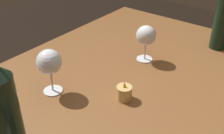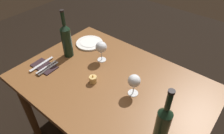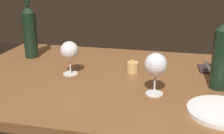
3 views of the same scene
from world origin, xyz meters
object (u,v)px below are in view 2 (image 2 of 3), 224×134
Objects in this scene: votive_candle at (93,80)px; table_knife at (42,64)px; fork_inner at (46,67)px; dinner_plate at (90,43)px; fork_outer at (48,68)px; wine_glass_left at (134,81)px; wine_bottle_second at (67,40)px; wine_glass_right at (101,48)px; folded_napkin at (44,66)px; wine_bottle at (162,126)px.

table_knife is (0.42, 0.11, -0.01)m from votive_candle.
votive_candle is 0.37× the size of fork_inner.
dinner_plate reaches higher than fork_outer.
wine_glass_left is 0.62m from wine_bottle_second.
wine_glass_right is 0.27m from wine_bottle_second.
wine_glass_left reaches higher than fork_inner.
wine_bottle_second reaches higher than wine_glass_left.
wine_glass_right is 0.42m from fork_inner.
fork_inner is 0.05m from table_knife.
fork_inner is (-0.03, 0.00, 0.01)m from folded_napkin.
wine_bottle_second is at bearing -85.10° from fork_outer.
wine_bottle_second is 1.67× the size of dinner_plate.
wine_bottle is 1.80× the size of table_knife.
table_knife is (0.30, 0.33, -0.10)m from wine_glass_right.
wine_glass_left is 2.23× the size of votive_candle.
votive_candle is at bearing -11.38° from wine_bottle.
wine_bottle is at bearing 179.83° from fork_inner.
wine_glass_left is 0.67m from fork_inner.
wine_glass_right is 0.76× the size of table_knife.
fork_outer is (-0.02, 0.00, 0.00)m from fork_inner.
wine_bottle is 0.58m from votive_candle.
folded_napkin is (0.03, 0.21, -0.14)m from wine_bottle_second.
votive_candle is 0.43m from table_knife.
votive_candle is at bearing 163.97° from wine_bottle_second.
table_knife is (0.69, 0.20, -0.10)m from wine_glass_left.
wine_glass_right is 0.89× the size of fork_outer.
wine_bottle is 1.94× the size of folded_napkin.
dinner_plate is (0.23, -0.10, -0.11)m from wine_glass_right.
wine_bottle_second reaches higher than folded_napkin.
wine_glass_right is at bearing 155.93° from dinner_plate.
wine_glass_left is at bearing -162.12° from fork_outer.
wine_glass_right is at bearing -127.12° from fork_inner.
wine_glass_right is 0.44m from folded_napkin.
dinner_plate reaches higher than fork_inner.
wine_glass_left is 0.40× the size of wine_bottle_second.
wine_glass_left is 0.72m from table_knife.
fork_outer is (-0.05, 0.00, 0.01)m from folded_napkin.
wine_glass_right is 0.43× the size of wine_bottle_second.
fork_outer is at bearing 180.00° from folded_napkin.
dinner_plate is (0.34, -0.32, -0.02)m from votive_candle.
table_knife is at bearing 14.58° from votive_candle.
votive_candle is 0.32× the size of table_knife.
fork_inner is 0.86× the size of table_knife.
votive_candle is at bearing -164.35° from folded_napkin.
wine_glass_right is 2.39× the size of votive_candle.
wine_glass_left is at bearing -163.41° from folded_napkin.
wine_glass_right is 0.75m from wine_bottle.
wine_bottle is at bearing 179.84° from table_knife.
wine_bottle_second reaches higher than votive_candle.
votive_candle is at bearing -165.42° from table_knife.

